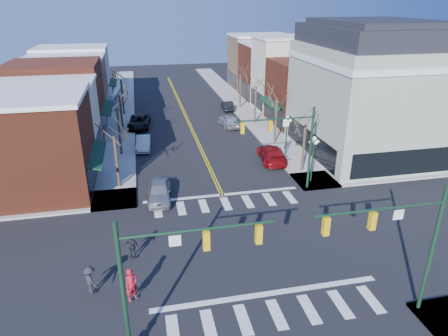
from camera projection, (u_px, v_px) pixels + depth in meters
ground at (246, 247)px, 26.32m from camera, size 160.00×160.00×0.00m
sidewalk_left at (119, 151)px, 42.59m from camera, size 3.50×70.00×0.15m
sidewalk_right at (275, 140)px, 45.95m from camera, size 3.50×70.00×0.15m
bldg_left_brick_a at (25, 147)px, 32.34m from camera, size 10.00×8.50×8.00m
bldg_left_stucco_a at (44, 123)px, 39.41m from camera, size 10.00×7.00×7.50m
bldg_left_brick_b at (57, 100)px, 46.40m from camera, size 10.00×9.00×8.50m
bldg_left_tan at (68, 88)px, 53.96m from camera, size 10.00×7.50×7.80m
bldg_left_stucco_b at (75, 77)px, 60.85m from camera, size 10.00×8.00×8.20m
bldg_right_brick_a at (312, 93)px, 50.88m from camera, size 10.00×8.50×8.00m
bldg_right_stucco at (291, 74)px, 57.46m from camera, size 10.00×7.00×10.00m
bldg_right_brick_b at (274, 71)px, 64.50m from camera, size 10.00×8.00×8.50m
bldg_right_tan at (260, 62)px, 71.59m from camera, size 10.00×8.00×9.00m
victorian_corner at (369, 90)px, 39.91m from camera, size 12.25×14.25×13.30m
traffic_mast_near_left at (166, 268)px, 16.75m from camera, size 6.60×0.28×7.20m
traffic_mast_near_right at (402, 238)px, 18.87m from camera, size 6.60×0.28×7.20m
traffic_mast_far_right at (290, 138)px, 32.19m from camera, size 6.60×0.28×7.20m
lamppost_corner at (313, 152)px, 34.37m from camera, size 0.36×0.36×4.33m
lamppost_midblock at (287, 129)px, 40.22m from camera, size 0.36×0.36×4.33m
tree_left_a at (117, 162)px, 33.66m from camera, size 0.24×0.24×4.76m
tree_left_b at (119, 132)px, 40.80m from camera, size 0.24×0.24×5.04m
tree_left_c at (121, 114)px, 48.09m from camera, size 0.24×0.24×4.55m
tree_left_d at (123, 98)px, 55.22m from camera, size 0.24×0.24×4.90m
tree_right_a at (304, 149)px, 36.91m from camera, size 0.24×0.24×4.62m
tree_right_b at (276, 122)px, 44.00m from camera, size 0.24×0.24×5.18m
tree_right_c at (255, 106)px, 51.26m from camera, size 0.24×0.24×4.83m
tree_right_d at (240, 92)px, 58.43m from camera, size 0.24×0.24×4.97m
car_left_near at (159, 191)px, 32.22m from camera, size 2.18×4.70×1.56m
car_left_mid at (143, 143)px, 43.14m from camera, size 1.71×4.26×1.38m
car_left_far at (139, 122)px, 50.33m from camera, size 3.08×5.71×1.52m
car_right_near at (272, 154)px, 39.90m from camera, size 2.83×5.73×1.60m
car_right_mid at (229, 121)px, 50.69m from camera, size 2.24×4.85×1.61m
car_right_far at (227, 106)px, 58.32m from camera, size 1.57×4.07×1.32m
pedestrian_red_a at (132, 285)px, 21.18m from camera, size 0.85×0.77×1.96m
pedestrian_dark_a at (132, 246)px, 24.77m from camera, size 1.00×0.64×1.58m
pedestrian_dark_b at (90, 280)px, 21.73m from camera, size 1.16×1.26×1.70m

